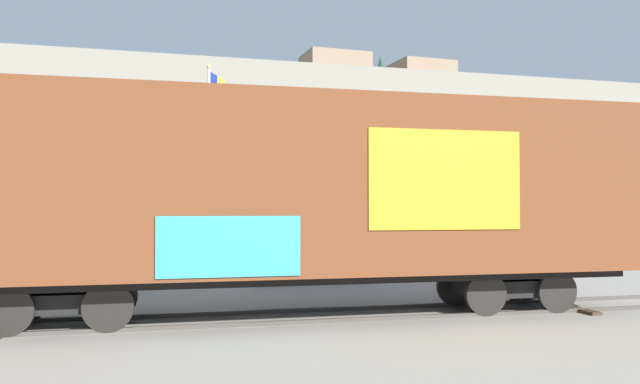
% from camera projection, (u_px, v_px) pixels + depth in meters
% --- Properties ---
extents(ground_plane, '(260.00, 260.00, 0.00)m').
position_uv_depth(ground_plane, '(265.00, 319.00, 12.85)').
color(ground_plane, gray).
extents(track, '(60.02, 4.13, 0.08)m').
position_uv_depth(track, '(331.00, 314.00, 13.21)').
color(track, '#4C4742').
rests_on(track, ground_plane).
extents(freight_car, '(14.62, 3.29, 4.78)m').
position_uv_depth(freight_car, '(303.00, 189.00, 13.13)').
color(freight_car, brown).
rests_on(freight_car, ground_plane).
extents(flagpole, '(0.87, 1.55, 7.94)m').
position_uv_depth(flagpole, '(212.00, 134.00, 25.01)').
color(flagpole, silver).
rests_on(flagpole, ground_plane).
extents(hillside, '(110.11, 43.00, 18.27)m').
position_uv_depth(hillside, '(172.00, 166.00, 66.37)').
color(hillside, gray).
rests_on(hillside, ground_plane).
extents(parked_car_white, '(4.73, 2.25, 1.70)m').
position_uv_depth(parked_car_white, '(88.00, 256.00, 18.70)').
color(parked_car_white, silver).
rests_on(parked_car_white, ground_plane).
extents(parked_car_silver, '(4.53, 2.38, 1.71)m').
position_uv_depth(parked_car_silver, '(306.00, 253.00, 19.97)').
color(parked_car_silver, '#B7BABF').
rests_on(parked_car_silver, ground_plane).
extents(parked_car_red, '(4.41, 2.03, 1.64)m').
position_uv_depth(parked_car_red, '(467.00, 249.00, 21.84)').
color(parked_car_red, '#B21E1E').
rests_on(parked_car_red, ground_plane).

